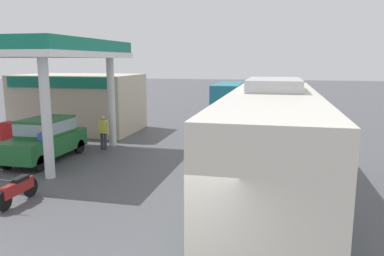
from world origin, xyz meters
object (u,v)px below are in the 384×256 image
(pedestrian_near_pump, at_px, (103,131))
(coach_bus_main, at_px, (271,148))
(minibus_opposing_lane, at_px, (228,96))
(car_trailing_behind_bus, at_px, (287,110))
(pedestrian_by_shop, at_px, (44,145))
(motorcycle_parked_forecourt, at_px, (18,189))
(car_at_pump, at_px, (45,137))

(pedestrian_near_pump, bearing_deg, coach_bus_main, -33.78)
(minibus_opposing_lane, relative_size, car_trailing_behind_bus, 1.46)
(coach_bus_main, height_order, minibus_opposing_lane, coach_bus_main)
(minibus_opposing_lane, xyz_separation_m, pedestrian_by_shop, (-5.16, -16.68, -0.54))
(motorcycle_parked_forecourt, bearing_deg, coach_bus_main, 12.38)
(motorcycle_parked_forecourt, relative_size, car_trailing_behind_bus, 0.43)
(motorcycle_parked_forecourt, height_order, car_trailing_behind_bus, car_trailing_behind_bus)
(pedestrian_by_shop, bearing_deg, minibus_opposing_lane, 72.82)
(minibus_opposing_lane, distance_m, pedestrian_near_pump, 13.98)
(motorcycle_parked_forecourt, height_order, pedestrian_by_shop, pedestrian_by_shop)
(car_at_pump, xyz_separation_m, minibus_opposing_lane, (5.83, 15.58, 0.46))
(car_at_pump, bearing_deg, pedestrian_near_pump, 55.71)
(motorcycle_parked_forecourt, relative_size, pedestrian_near_pump, 1.08)
(motorcycle_parked_forecourt, xyz_separation_m, car_trailing_behind_bus, (8.13, 15.99, 0.57))
(car_trailing_behind_bus, bearing_deg, minibus_opposing_lane, 136.28)
(motorcycle_parked_forecourt, bearing_deg, car_at_pump, 114.70)
(minibus_opposing_lane, bearing_deg, motorcycle_parked_forecourt, -100.34)
(car_at_pump, bearing_deg, coach_bus_main, -17.66)
(motorcycle_parked_forecourt, height_order, pedestrian_near_pump, pedestrian_near_pump)
(coach_bus_main, height_order, car_at_pump, coach_bus_main)
(coach_bus_main, distance_m, car_at_pump, 10.00)
(coach_bus_main, relative_size, pedestrian_near_pump, 6.65)
(minibus_opposing_lane, distance_m, car_trailing_behind_bus, 6.15)
(pedestrian_near_pump, bearing_deg, car_at_pump, -124.29)
(car_at_pump, distance_m, pedestrian_near_pump, 2.77)
(car_at_pump, bearing_deg, car_trailing_behind_bus, 47.86)
(pedestrian_near_pump, bearing_deg, pedestrian_by_shop, -104.71)
(coach_bus_main, xyz_separation_m, minibus_opposing_lane, (-3.67, 18.61, -0.25))
(car_trailing_behind_bus, bearing_deg, pedestrian_near_pump, -133.86)
(motorcycle_parked_forecourt, distance_m, pedestrian_near_pump, 6.97)
(motorcycle_parked_forecourt, bearing_deg, car_trailing_behind_bus, 63.05)
(pedestrian_near_pump, relative_size, car_trailing_behind_bus, 0.40)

